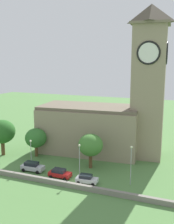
% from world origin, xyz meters
% --- Properties ---
extents(ground_plane, '(200.00, 200.00, 0.00)m').
position_xyz_m(ground_plane, '(0.00, 15.00, 0.00)').
color(ground_plane, '#517F42').
extents(church, '(30.65, 14.51, 34.26)m').
position_xyz_m(church, '(1.54, 17.83, 9.71)').
color(church, gray).
rests_on(church, ground).
extents(quay_barrier, '(49.76, 0.70, 0.93)m').
position_xyz_m(quay_barrier, '(0.00, -2.71, 0.46)').
color(quay_barrier, gray).
rests_on(quay_barrier, ground).
extents(car_silver, '(4.84, 2.36, 1.92)m').
position_xyz_m(car_silver, '(-9.42, 1.03, 0.97)').
color(car_silver, silver).
rests_on(car_silver, ground).
extents(car_red, '(4.39, 2.23, 1.67)m').
position_xyz_m(car_red, '(-2.82, 0.40, 0.85)').
color(car_red, red).
rests_on(car_red, ground).
extents(car_white, '(4.17, 2.28, 1.65)m').
position_xyz_m(car_white, '(2.98, -0.04, 0.83)').
color(car_white, silver).
rests_on(car_white, ground).
extents(streetlamp_west_mid, '(0.44, 0.44, 5.98)m').
position_xyz_m(streetlamp_west_mid, '(-10.76, 2.75, 4.09)').
color(streetlamp_west_mid, '#9EA0A5').
rests_on(streetlamp_west_mid, ground).
extents(streetlamp_central, '(0.44, 0.44, 6.51)m').
position_xyz_m(streetlamp_central, '(0.52, 2.37, 4.39)').
color(streetlamp_central, '#9EA0A5').
rests_on(streetlamp_central, ground).
extents(streetlamp_east_mid, '(0.44, 0.44, 7.43)m').
position_xyz_m(streetlamp_east_mid, '(10.65, 2.31, 4.92)').
color(streetlamp_east_mid, '#9EA0A5').
rests_on(streetlamp_east_mid, ground).
extents(tree_riverside_west, '(5.03, 5.03, 6.74)m').
position_xyz_m(tree_riverside_west, '(-13.43, 8.93, 4.44)').
color(tree_riverside_west, brown).
rests_on(tree_riverside_west, ground).
extents(tree_riverside_east, '(6.21, 6.21, 8.56)m').
position_xyz_m(tree_riverside_east, '(-21.30, 6.72, 5.72)').
color(tree_riverside_east, brown).
rests_on(tree_riverside_east, ground).
extents(tree_churchyard, '(5.18, 5.18, 7.36)m').
position_xyz_m(tree_churchyard, '(1.03, 7.06, 4.98)').
color(tree_churchyard, brown).
rests_on(tree_churchyard, ground).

